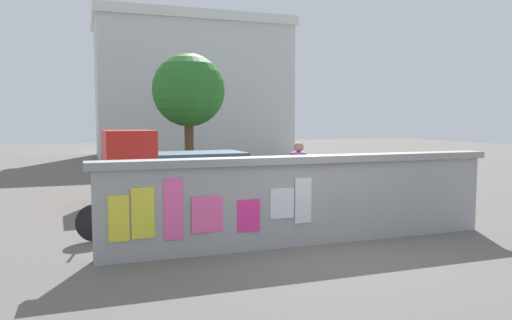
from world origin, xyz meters
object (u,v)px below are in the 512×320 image
Objects in this scene: bicycle_near at (126,220)px; motorcycle at (367,199)px; person_walking at (298,171)px; auto_rickshaw_truck at (168,167)px; tree_roadside at (189,91)px; bicycle_far at (325,187)px.

motorcycle is at bearing -0.41° from bicycle_near.
motorcycle is 1.17× the size of person_walking.
auto_rickshaw_truck is 3.72m from person_walking.
tree_roadside is (-1.71, 9.80, 2.74)m from motorcycle.
auto_rickshaw_truck reaches higher than bicycle_near.
tree_roadside is (-2.06, 7.25, 2.83)m from bicycle_far.
bicycle_near is at bearing -154.34° from bicycle_far.
motorcycle is (3.48, -3.96, -0.44)m from auto_rickshaw_truck.
person_walking reaches higher than bicycle_near.
tree_roadside reaches higher than motorcycle.
bicycle_far is at bearing 82.14° from motorcycle.
bicycle_near is 0.37× the size of tree_roadside.
tree_roadside is at bearing 73.13° from auto_rickshaw_truck.
tree_roadside is at bearing 105.88° from bicycle_far.
tree_roadside is (1.77, 5.84, 2.30)m from auto_rickshaw_truck.
motorcycle is 4.87m from bicycle_near.
auto_rickshaw_truck is at bearing 131.35° from motorcycle.
motorcycle is 1.13× the size of bicycle_near.
person_walking is (-1.05, 1.15, 0.52)m from motorcycle.
motorcycle is 10.31m from tree_roadside.
motorcycle is 2.57m from bicycle_far.
person_walking is (-1.40, -1.40, 0.62)m from bicycle_far.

